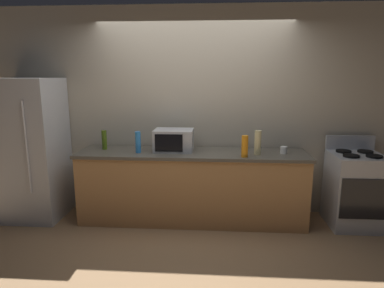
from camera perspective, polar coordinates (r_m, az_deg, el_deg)
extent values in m
plane|color=#93704C|center=(4.09, -0.41, -15.02)|extent=(8.00, 8.00, 0.00)
cube|color=#B2A893|center=(4.49, 0.37, 5.45)|extent=(6.40, 0.10, 2.70)
cube|color=#B27F4C|center=(4.29, 0.00, -7.47)|extent=(2.80, 0.60, 0.86)
cube|color=#514C42|center=(4.17, 0.00, -1.62)|extent=(2.84, 0.64, 0.04)
cube|color=#B7BABF|center=(4.76, -25.42, -0.82)|extent=(0.72, 0.70, 1.80)
cylinder|color=silver|center=(4.36, -26.28, -0.63)|extent=(0.02, 0.02, 1.10)
cube|color=#B7BABF|center=(4.61, 25.88, -7.08)|extent=(0.60, 0.60, 0.90)
cube|color=black|center=(4.34, 27.35, -8.34)|extent=(0.55, 0.02, 0.48)
cube|color=#B7BABF|center=(4.73, 25.23, 0.22)|extent=(0.60, 0.04, 0.18)
cylinder|color=black|center=(4.33, 25.40, -1.83)|extent=(0.18, 0.18, 0.02)
cylinder|color=black|center=(4.43, 28.54, -1.83)|extent=(0.18, 0.18, 0.02)
cylinder|color=black|center=(4.55, 24.33, -1.12)|extent=(0.18, 0.18, 0.02)
cylinder|color=black|center=(4.65, 27.34, -1.14)|extent=(0.18, 0.18, 0.02)
cube|color=#B7BABF|center=(4.20, -3.11, 0.65)|extent=(0.48, 0.34, 0.27)
cube|color=black|center=(4.04, -3.97, 0.18)|extent=(0.34, 0.01, 0.21)
cylinder|color=orange|center=(3.93, 8.94, -0.39)|extent=(0.08, 0.08, 0.25)
cylinder|color=#338CE5|center=(4.14, -9.14, 0.30)|extent=(0.07, 0.07, 0.26)
cylinder|color=beige|center=(4.06, 11.09, 0.21)|extent=(0.08, 0.08, 0.29)
cylinder|color=#4C6B19|center=(4.43, -14.66, 0.68)|extent=(0.06, 0.06, 0.24)
cylinder|color=white|center=(4.22, 15.30, -0.98)|extent=(0.08, 0.08, 0.09)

